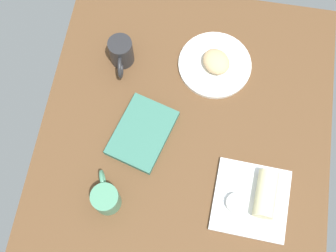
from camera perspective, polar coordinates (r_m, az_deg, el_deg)
dining_table at (r=135.72cm, az=2.06°, el=-2.19°), size 110.00×90.00×4.00cm
round_plate at (r=143.82cm, az=6.18°, el=8.03°), size 23.88×23.88×1.40cm
scone_pastry at (r=140.99cm, az=6.36°, el=8.43°), size 12.48×12.45×4.58cm
square_plate at (r=130.86cm, az=10.84°, el=-9.55°), size 22.45×22.45×1.60cm
sauce_cup at (r=127.75cm, az=8.95°, el=-10.02°), size 5.83×5.83×2.53cm
breakfast_wrap at (r=128.16cm, az=12.78°, el=-8.75°), size 13.75×6.74×5.94cm
book_stack at (r=133.38cm, az=-3.43°, el=-1.01°), size 24.96×20.75×2.43cm
coffee_mug at (r=140.76cm, az=-6.20°, el=9.57°), size 12.98×7.69×10.14cm
second_mug at (r=126.09cm, az=-8.19°, el=-9.34°), size 12.31×7.92×9.01cm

